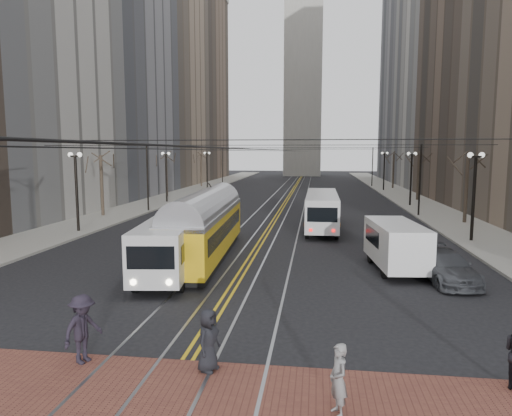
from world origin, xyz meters
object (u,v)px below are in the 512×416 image
(streetcar, at_px, (206,232))
(pedestrian_b, at_px, (338,380))
(sedan_parked, at_px, (445,266))
(pedestrian_a, at_px, (208,340))
(pedestrian_d, at_px, (83,329))
(sedan_grey, at_px, (324,201))
(transit_bus, at_px, (176,242))
(cargo_van, at_px, (396,247))
(clock_tower, at_px, (304,26))
(rear_bus, at_px, (322,211))

(streetcar, bearing_deg, pedestrian_b, -68.38)
(sedan_parked, distance_m, pedestrian_a, 13.20)
(pedestrian_d, bearing_deg, sedan_grey, 10.03)
(transit_bus, relative_size, pedestrian_d, 5.43)
(pedestrian_b, bearing_deg, transit_bus, -167.67)
(sedan_parked, bearing_deg, cargo_van, 133.10)
(transit_bus, height_order, cargo_van, transit_bus)
(sedan_parked, bearing_deg, streetcar, 159.42)
(streetcar, relative_size, pedestrian_b, 7.56)
(cargo_van, distance_m, sedan_parked, 2.63)
(sedan_grey, distance_m, pedestrian_d, 37.89)
(cargo_van, height_order, pedestrian_d, cargo_van)
(cargo_van, bearing_deg, sedan_parked, -46.38)
(transit_bus, height_order, streetcar, streetcar)
(streetcar, bearing_deg, clock_tower, 85.72)
(sedan_parked, height_order, pedestrian_a, pedestrian_a)
(pedestrian_a, bearing_deg, sedan_parked, -23.08)
(pedestrian_d, bearing_deg, cargo_van, -20.84)
(sedan_grey, height_order, pedestrian_a, pedestrian_a)
(rear_bus, height_order, pedestrian_a, rear_bus)
(clock_tower, distance_m, sedan_grey, 75.24)
(cargo_van, relative_size, sedan_parked, 1.12)
(clock_tower, bearing_deg, sedan_grey, -86.16)
(cargo_van, relative_size, pedestrian_b, 3.25)
(sedan_grey, xyz_separation_m, pedestrian_b, (-0.32, -38.86, 0.14))
(clock_tower, xyz_separation_m, transit_bus, (-3.50, -92.90, -34.63))
(cargo_van, relative_size, sedan_grey, 1.31)
(sedan_grey, xyz_separation_m, pedestrian_d, (-7.30, -37.18, 0.29))
(transit_bus, relative_size, cargo_van, 1.97)
(sedan_grey, xyz_separation_m, pedestrian_a, (-3.70, -37.18, 0.16))
(rear_bus, distance_m, sedan_parked, 14.66)
(rear_bus, bearing_deg, sedan_parked, -67.68)
(clock_tower, distance_m, streetcar, 96.89)
(clock_tower, relative_size, pedestrian_a, 38.57)
(transit_bus, relative_size, rear_bus, 1.01)
(sedan_grey, relative_size, pedestrian_d, 2.11)
(rear_bus, xyz_separation_m, sedan_grey, (0.43, 13.72, -0.67))
(rear_bus, xyz_separation_m, pedestrian_b, (0.11, -25.14, -0.53))
(sedan_grey, bearing_deg, sedan_parked, -72.17)
(clock_tower, bearing_deg, transit_bus, -92.16)
(rear_bus, xyz_separation_m, pedestrian_d, (-6.87, -23.45, -0.38))
(sedan_parked, relative_size, pedestrian_d, 2.46)
(transit_bus, xyz_separation_m, cargo_van, (11.05, 0.97, -0.13))
(transit_bus, xyz_separation_m, sedan_grey, (7.95, 26.58, -0.62))
(pedestrian_a, bearing_deg, clock_tower, 18.89)
(cargo_van, relative_size, pedestrian_a, 3.16)
(clock_tower, xyz_separation_m, pedestrian_d, (-2.86, -103.50, -34.97))
(sedan_parked, relative_size, pedestrian_b, 2.90)
(clock_tower, relative_size, pedestrian_b, 39.68)
(rear_bus, relative_size, pedestrian_d, 5.38)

